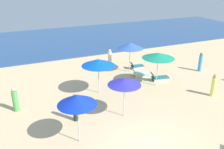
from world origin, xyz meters
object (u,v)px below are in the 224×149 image
object	(u,v)px
lounge_chair_1_0	(140,73)
lounge_chair_2_0	(159,77)
umbrella_3	(98,62)
umbrella_5	(77,100)
beachgoer_0	(214,86)
umbrella_1	(130,45)
beachgoer_3	(200,62)
umbrella_2	(158,55)
beach_ball_0	(79,102)
beachgoer_1	(15,100)
umbrella_4	(124,82)
beachgoer_4	(75,108)
lounge_chair_1_1	(136,66)
beachgoer_2	(110,58)

from	to	relation	value
lounge_chair_1_0	lounge_chair_2_0	bearing A→B (deg)	-130.15
lounge_chair_1_0	umbrella_3	xyz separation A→B (m)	(-4.17, -1.42, 2.00)
umbrella_3	umbrella_5	size ratio (longest dim) A/B	0.96
lounge_chair_1_0	lounge_chair_2_0	xyz separation A→B (m)	(0.96, -1.30, -0.02)
umbrella_3	beachgoer_0	bearing A→B (deg)	-27.42
umbrella_1	beachgoer_3	size ratio (longest dim) A/B	1.56
umbrella_2	beach_ball_0	world-z (taller)	umbrella_2
lounge_chair_2_0	beachgoer_0	bearing A→B (deg)	-142.61
beachgoer_1	umbrella_4	bearing A→B (deg)	176.11
umbrella_1	beachgoer_4	world-z (taller)	umbrella_1
lounge_chair_2_0	lounge_chair_1_1	bearing A→B (deg)	16.90
umbrella_1	beach_ball_0	xyz separation A→B (m)	(-5.66, -3.81, -2.15)
umbrella_1	beach_ball_0	size ratio (longest dim) A/B	7.37
lounge_chair_1_1	umbrella_4	xyz separation A→B (m)	(-4.59, -6.65, 1.95)
umbrella_4	beachgoer_1	size ratio (longest dim) A/B	1.55
beachgoer_4	umbrella_1	bearing A→B (deg)	-1.08
umbrella_1	lounge_chair_1_1	bearing A→B (deg)	25.08
umbrella_2	beach_ball_0	size ratio (longest dim) A/B	7.32
lounge_chair_2_0	beachgoer_2	distance (m)	5.22
lounge_chair_1_0	umbrella_2	bearing A→B (deg)	-159.57
umbrella_4	umbrella_5	world-z (taller)	umbrella_5
lounge_chair_1_1	umbrella_3	distance (m)	6.12
lounge_chair_2_0	beachgoer_3	size ratio (longest dim) A/B	0.92
umbrella_5	lounge_chair_2_0	bearing A→B (deg)	31.14
beachgoer_1	beachgoer_2	xyz separation A→B (m)	(8.46, 5.08, 0.02)
umbrella_5	beachgoer_1	xyz separation A→B (m)	(-2.64, 4.47, -1.64)
beachgoer_1	beachgoer_3	distance (m)	15.03
lounge_chair_1_1	beachgoer_2	world-z (taller)	beachgoer_2
umbrella_4	beach_ball_0	size ratio (longest dim) A/B	6.81
beachgoer_0	beachgoer_3	distance (m)	4.75
beachgoer_1	beachgoer_2	bearing A→B (deg)	-123.68
lounge_chair_2_0	umbrella_3	size ratio (longest dim) A/B	0.61
lounge_chair_1_0	umbrella_2	distance (m)	2.90
lounge_chair_1_1	umbrella_2	bearing A→B (deg)	177.98
beachgoer_0	beachgoer_2	xyz separation A→B (m)	(-4.04, 8.45, -0.02)
lounge_chair_1_0	umbrella_3	distance (m)	4.84
umbrella_2	beachgoer_0	size ratio (longest dim) A/B	1.61
lounge_chair_2_0	umbrella_4	size ratio (longest dim) A/B	0.64
lounge_chair_1_1	beachgoer_2	size ratio (longest dim) A/B	0.80
beachgoer_2	beachgoer_3	size ratio (longest dim) A/B	0.94
umbrella_4	beachgoer_4	distance (m)	3.13
umbrella_3	beachgoer_2	world-z (taller)	umbrella_3
lounge_chair_1_0	lounge_chair_1_1	size ratio (longest dim) A/B	1.27
lounge_chair_1_0	umbrella_1	bearing A→B (deg)	26.13
beachgoer_2	beachgoer_4	bearing A→B (deg)	106.28
lounge_chair_1_0	beachgoer_0	size ratio (longest dim) A/B	1.00
lounge_chair_2_0	beachgoer_1	size ratio (longest dim) A/B	0.99
beachgoer_1	beachgoer_4	distance (m)	3.96
umbrella_5	beachgoer_3	bearing A→B (deg)	22.52
umbrella_5	lounge_chair_1_1	bearing A→B (deg)	45.75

